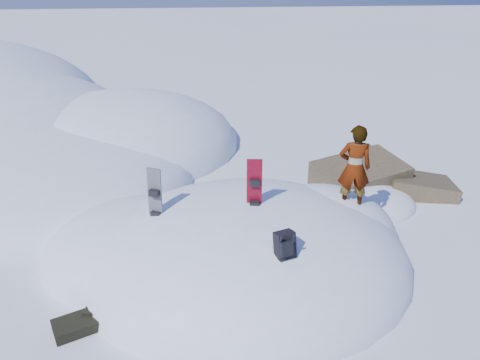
{
  "coord_description": "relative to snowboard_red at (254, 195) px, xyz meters",
  "views": [
    {
      "loc": [
        -0.93,
        -8.23,
        5.91
      ],
      "look_at": [
        -0.1,
        0.3,
        1.87
      ],
      "focal_mm": 35.0,
      "sensor_mm": 36.0,
      "label": 1
    }
  ],
  "objects": [
    {
      "name": "ground",
      "position": [
        -0.15,
        0.03,
        -1.68
      ],
      "size": [
        120.0,
        120.0,
        0.0
      ],
      "primitive_type": "plane",
      "color": "white",
      "rests_on": "ground"
    },
    {
      "name": "snow_mound",
      "position": [
        -0.32,
        0.27,
        -1.68
      ],
      "size": [
        8.0,
        6.0,
        3.0
      ],
      "color": "white",
      "rests_on": "ground"
    },
    {
      "name": "rock_outcrop",
      "position": [
        3.57,
        3.04,
        -1.67
      ],
      "size": [
        4.68,
        4.41,
        1.68
      ],
      "color": "brown",
      "rests_on": "ground"
    },
    {
      "name": "snowboard_red",
      "position": [
        0.0,
        0.0,
        0.0
      ],
      "size": [
        0.32,
        0.22,
        1.62
      ],
      "rotation": [
        0.0,
        0.0,
        -0.14
      ],
      "color": "red",
      "rests_on": "snow_mound"
    },
    {
      "name": "snowboard_dark",
      "position": [
        -1.97,
        0.17,
        -0.22
      ],
      "size": [
        0.33,
        0.28,
        1.62
      ],
      "rotation": [
        0.0,
        0.0,
        -0.45
      ],
      "color": "black",
      "rests_on": "snow_mound"
    },
    {
      "name": "backpack",
      "position": [
        0.35,
        -1.51,
        -0.21
      ],
      "size": [
        0.42,
        0.45,
        0.55
      ],
      "rotation": [
        0.0,
        0.0,
        0.34
      ],
      "color": "black",
      "rests_on": "snow_mound"
    },
    {
      "name": "gear_pile",
      "position": [
        -3.29,
        -1.6,
        -1.55
      ],
      "size": [
        0.99,
        0.78,
        0.26
      ],
      "rotation": [
        0.0,
        0.0,
        0.43
      ],
      "color": "black",
      "rests_on": "ground"
    },
    {
      "name": "person",
      "position": [
        2.2,
        0.56,
        0.26
      ],
      "size": [
        0.76,
        0.58,
        1.88
      ],
      "primitive_type": "imported",
      "rotation": [
        0.0,
        0.0,
        2.94
      ],
      "color": "slate",
      "rests_on": "snow_mound"
    }
  ]
}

